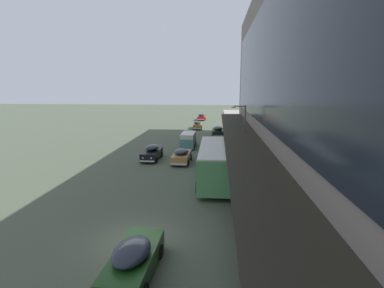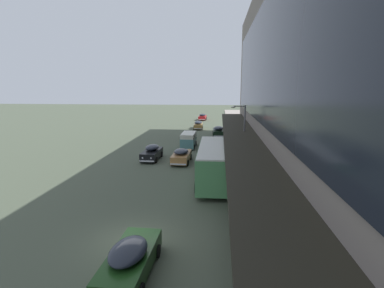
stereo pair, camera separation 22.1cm
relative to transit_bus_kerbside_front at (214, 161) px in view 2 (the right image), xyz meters
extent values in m
plane|color=#495240|center=(-3.98, -10.41, -1.80)|extent=(240.00, 240.00, 0.00)
cube|color=gray|center=(7.02, -10.41, -1.72)|extent=(10.00, 180.00, 0.15)
cube|color=slate|center=(7.02, -10.41, 7.29)|extent=(6.00, 80.00, 18.17)
cube|color=black|center=(3.97, -10.41, 8.20)|extent=(0.10, 73.60, 10.18)
cube|color=black|center=(2.42, -10.41, 1.64)|extent=(3.20, 72.00, 0.24)
cube|color=#4F9659|center=(0.00, 0.00, -0.12)|extent=(2.66, 9.79, 2.65)
cube|color=black|center=(0.00, 0.00, 0.20)|extent=(2.69, 9.01, 1.17)
cube|color=silver|center=(0.00, 0.00, 1.26)|extent=(2.56, 9.79, 0.12)
cube|color=black|center=(-0.06, 4.92, 0.96)|extent=(1.27, 0.08, 0.36)
cylinder|color=black|center=(-1.31, 3.30, -1.30)|extent=(0.26, 1.00, 1.00)
cylinder|color=black|center=(1.23, 3.33, -1.30)|extent=(0.26, 1.00, 1.00)
cylinder|color=black|center=(-1.24, -3.05, -1.30)|extent=(0.26, 1.00, 1.00)
cylinder|color=black|center=(1.31, -3.01, -1.30)|extent=(0.26, 1.00, 1.00)
cube|color=#A16F3D|center=(-3.58, 6.35, -1.17)|extent=(1.80, 4.44, 0.81)
ellipsoid|color=#1E232D|center=(-3.59, 6.13, -0.53)|extent=(1.55, 2.46, 0.51)
cube|color=silver|center=(-3.53, 8.60, -1.43)|extent=(1.61, 0.16, 0.14)
cube|color=silver|center=(-3.63, 4.10, -1.43)|extent=(1.61, 0.16, 0.14)
sphere|color=silver|center=(-3.99, 8.58, -1.12)|extent=(0.18, 0.18, 0.18)
sphere|color=silver|center=(-3.06, 8.56, -1.12)|extent=(0.18, 0.18, 0.18)
cylinder|color=black|center=(-4.39, 7.73, -1.48)|extent=(0.16, 0.64, 0.64)
cylinder|color=black|center=(-2.70, 7.69, -1.48)|extent=(0.16, 0.64, 0.64)
cylinder|color=black|center=(-4.46, 5.00, -1.48)|extent=(0.16, 0.64, 0.64)
cylinder|color=black|center=(-2.77, 4.96, -1.48)|extent=(0.16, 0.64, 0.64)
cube|color=black|center=(-7.04, 7.28, -1.15)|extent=(1.72, 4.39, 0.84)
ellipsoid|color=#1E232D|center=(-7.04, 7.49, -0.45)|extent=(1.49, 2.43, 0.61)
cube|color=silver|center=(-7.08, 5.04, -1.43)|extent=(1.56, 0.15, 0.14)
cube|color=silver|center=(-7.00, 9.51, -1.43)|extent=(1.56, 0.15, 0.14)
sphere|color=silver|center=(-6.63, 5.07, -1.10)|extent=(0.18, 0.18, 0.18)
sphere|color=silver|center=(-7.53, 5.08, -1.10)|extent=(0.18, 0.18, 0.18)
cylinder|color=black|center=(-6.24, 5.91, -1.48)|extent=(0.15, 0.64, 0.64)
cylinder|color=black|center=(-7.88, 5.94, -1.48)|extent=(0.15, 0.64, 0.64)
cylinder|color=black|center=(-6.19, 8.62, -1.48)|extent=(0.15, 0.64, 0.64)
cylinder|color=black|center=(-7.84, 8.64, -1.48)|extent=(0.15, 0.64, 0.64)
cube|color=black|center=(0.28, 24.42, -1.16)|extent=(1.96, 4.84, 0.84)
ellipsoid|color=#1E232D|center=(0.29, 24.18, -0.47)|extent=(1.67, 2.68, 0.60)
cube|color=silver|center=(0.19, 26.86, -1.43)|extent=(1.70, 0.18, 0.14)
cube|color=silver|center=(0.37, 21.98, -1.43)|extent=(1.70, 0.18, 0.14)
sphere|color=silver|center=(-0.30, 26.81, -1.11)|extent=(0.18, 0.18, 0.18)
sphere|color=silver|center=(0.68, 26.85, -1.11)|extent=(0.18, 0.18, 0.18)
cylinder|color=black|center=(-0.67, 25.87, -1.48)|extent=(0.16, 0.64, 0.64)
cylinder|color=black|center=(1.12, 25.94, -1.48)|extent=(0.16, 0.64, 0.64)
cylinder|color=black|center=(-0.56, 22.91, -1.48)|extent=(0.16, 0.64, 0.64)
cylinder|color=black|center=(1.23, 22.97, -1.48)|extent=(0.16, 0.64, 0.64)
cube|color=#AD191C|center=(-3.74, 47.83, -1.17)|extent=(1.84, 4.19, 0.82)
ellipsoid|color=#1E232D|center=(-3.75, 47.62, -0.50)|extent=(1.55, 2.33, 0.57)
cube|color=silver|center=(-3.64, 49.93, -1.43)|extent=(1.57, 0.19, 0.14)
cube|color=silver|center=(-3.84, 45.72, -1.43)|extent=(1.57, 0.19, 0.14)
sphere|color=silver|center=(-4.10, 49.92, -1.12)|extent=(0.18, 0.18, 0.18)
sphere|color=silver|center=(-3.19, 49.88, -1.12)|extent=(0.18, 0.18, 0.18)
cylinder|color=black|center=(-4.50, 49.14, -1.48)|extent=(0.17, 0.65, 0.64)
cylinder|color=black|center=(-2.86, 49.06, -1.48)|extent=(0.17, 0.65, 0.64)
cylinder|color=black|center=(-4.62, 46.59, -1.48)|extent=(0.17, 0.65, 0.64)
cylinder|color=black|center=(-2.98, 46.51, -1.48)|extent=(0.17, 0.65, 0.64)
cube|color=olive|center=(-3.67, 32.51, -1.20)|extent=(1.80, 4.63, 0.75)
ellipsoid|color=#1E232D|center=(-3.66, 32.28, -0.54)|extent=(1.52, 2.57, 0.62)
cube|color=silver|center=(-3.77, 34.83, -1.43)|extent=(1.53, 0.19, 0.14)
cube|color=silver|center=(-3.57, 30.18, -1.43)|extent=(1.53, 0.19, 0.14)
sphere|color=silver|center=(-4.21, 34.78, -1.15)|extent=(0.18, 0.18, 0.18)
sphere|color=silver|center=(-3.33, 34.82, -1.15)|extent=(0.18, 0.18, 0.18)
cylinder|color=black|center=(-4.53, 33.88, -1.48)|extent=(0.17, 0.65, 0.64)
cylinder|color=black|center=(-2.93, 33.95, -1.48)|extent=(0.17, 0.65, 0.64)
cylinder|color=black|center=(-4.41, 31.06, -1.48)|extent=(0.17, 0.65, 0.64)
cylinder|color=black|center=(-2.81, 31.13, -1.48)|extent=(0.17, 0.65, 0.64)
cube|color=#1A4116|center=(-3.28, -13.32, -1.17)|extent=(1.84, 4.66, 0.80)
ellipsoid|color=#1E232D|center=(-3.29, -13.55, -0.54)|extent=(1.58, 2.57, 0.52)
cube|color=silver|center=(-3.23, -10.96, -1.43)|extent=(1.65, 0.16, 0.14)
sphere|color=silver|center=(-3.71, -10.98, -1.12)|extent=(0.18, 0.18, 0.18)
sphere|color=silver|center=(-2.75, -11.00, -1.12)|extent=(0.18, 0.18, 0.18)
cylinder|color=black|center=(-4.12, -11.87, -1.48)|extent=(0.15, 0.64, 0.64)
cylinder|color=black|center=(-2.38, -11.91, -1.48)|extent=(0.15, 0.64, 0.64)
cylinder|color=black|center=(-4.18, -14.73, -1.48)|extent=(0.15, 0.64, 0.64)
cube|color=teal|center=(-3.68, 14.51, -1.04)|extent=(1.81, 4.32, 1.29)
cube|color=silver|center=(-3.68, 14.51, -0.25)|extent=(1.77, 4.24, 0.83)
cube|color=black|center=(-3.68, 14.51, -0.34)|extent=(1.84, 3.89, 0.41)
ellipsoid|color=teal|center=(-3.65, 16.61, -0.90)|extent=(1.62, 0.62, 1.11)
cylinder|color=black|center=(-4.53, 15.77, -1.48)|extent=(0.17, 0.64, 0.64)
cylinder|color=black|center=(-2.78, 15.75, -1.48)|extent=(0.17, 0.64, 0.64)
cylinder|color=black|center=(-4.57, 13.28, -1.48)|extent=(0.17, 0.64, 0.64)
cylinder|color=black|center=(-2.82, 13.25, -1.48)|extent=(0.17, 0.64, 0.64)
cylinder|color=black|center=(3.60, -8.63, -1.22)|extent=(0.16, 0.16, 0.85)
cylinder|color=black|center=(3.52, -8.77, -1.22)|extent=(0.16, 0.16, 0.85)
cube|color=black|center=(3.56, -8.70, -0.45)|extent=(0.41, 0.47, 0.70)
cylinder|color=black|center=(3.69, -8.48, -0.41)|extent=(0.10, 0.10, 0.63)
cylinder|color=black|center=(3.43, -8.92, -0.41)|extent=(0.10, 0.10, 0.63)
sphere|color=tan|center=(3.56, -8.70, 0.01)|extent=(0.22, 0.22, 0.22)
cylinder|color=black|center=(3.56, -8.70, 0.09)|extent=(0.33, 0.33, 0.02)
cylinder|color=black|center=(3.56, -8.70, 0.15)|extent=(0.21, 0.21, 0.12)
cylinder|color=#4C4C51|center=(2.97, 5.88, 1.37)|extent=(0.16, 0.16, 6.03)
cylinder|color=#4C4C51|center=(2.37, 5.88, 4.29)|extent=(1.20, 0.10, 0.10)
ellipsoid|color=silver|center=(1.77, 5.88, 4.21)|extent=(0.44, 0.28, 0.20)
cylinder|color=red|center=(2.52, -2.30, -1.37)|extent=(0.20, 0.20, 0.55)
sphere|color=red|center=(2.52, -2.30, -1.04)|extent=(0.18, 0.18, 0.18)
cylinder|color=red|center=(2.52, -2.15, -1.34)|extent=(0.08, 0.10, 0.08)
cylinder|color=red|center=(2.52, -2.45, -1.34)|extent=(0.08, 0.10, 0.08)
camera|label=1|loc=(0.22, -24.74, 6.23)|focal=28.00mm
camera|label=2|loc=(0.44, -24.72, 6.23)|focal=28.00mm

